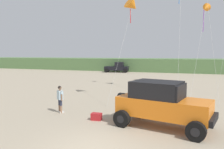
# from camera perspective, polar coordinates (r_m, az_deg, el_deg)

# --- Properties ---
(ground_plane) EXTENTS (220.00, 220.00, 0.00)m
(ground_plane) POSITION_cam_1_polar(r_m,az_deg,el_deg) (9.14, -4.84, -18.01)
(ground_plane) COLOR tan
(dune_ridge) EXTENTS (90.00, 9.59, 2.58)m
(dune_ridge) POSITION_cam_1_polar(r_m,az_deg,el_deg) (48.53, 11.60, 2.44)
(dune_ridge) COLOR #567A47
(dune_ridge) RESTS_ON ground_plane
(jeep) EXTENTS (5.01, 3.22, 2.26)m
(jeep) POSITION_cam_1_polar(r_m,az_deg,el_deg) (11.37, 12.54, -7.09)
(jeep) COLOR orange
(jeep) RESTS_ON ground_plane
(person_watching) EXTENTS (0.53, 0.46, 1.67)m
(person_watching) POSITION_cam_1_polar(r_m,az_deg,el_deg) (14.18, -13.01, -5.73)
(person_watching) COLOR #8C664C
(person_watching) RESTS_ON ground_plane
(cooler_box) EXTENTS (0.59, 0.40, 0.38)m
(cooler_box) POSITION_cam_1_polar(r_m,az_deg,el_deg) (12.52, -3.96, -10.60)
(cooler_box) COLOR #B21E23
(cooler_box) RESTS_ON ground_plane
(distant_pickup) EXTENTS (4.84, 3.04, 1.98)m
(distant_pickup) POSITION_cam_1_polar(r_m,az_deg,el_deg) (43.92, 1.33, 1.80)
(distant_pickup) COLOR black
(distant_pickup) RESTS_ON ground_plane
(kite_yellow_diamond) EXTENTS (1.60, 5.26, 8.20)m
(kite_yellow_diamond) POSITION_cam_1_polar(r_m,az_deg,el_deg) (23.09, 22.64, 15.21)
(kite_yellow_diamond) COLOR orange
(kite_yellow_diamond) RESTS_ON ground_plane
(kite_red_delta) EXTENTS (1.85, 3.58, 8.00)m
(kite_red_delta) POSITION_cam_1_polar(r_m,az_deg,el_deg) (17.96, 5.19, 17.01)
(kite_red_delta) COLOR orange
(kite_red_delta) RESTS_ON ground_plane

